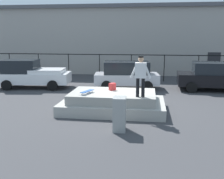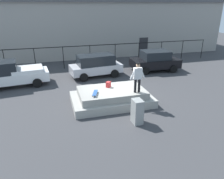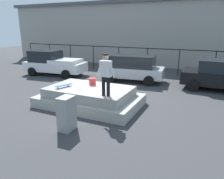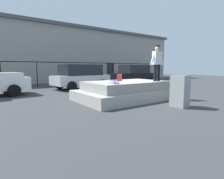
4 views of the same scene
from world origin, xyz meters
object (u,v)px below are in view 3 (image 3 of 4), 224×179
object	(u,v)px
skateboard	(64,85)
car_silver_hatchback_mid	(133,68)
skateboarder	(106,72)
car_white_pickup_near	(53,63)
car_black_sedan_far	(220,75)
backpack	(92,82)
utility_box	(67,114)

from	to	relation	value
skateboard	car_silver_hatchback_mid	xyz separation A→B (m)	(1.24, 5.69, -0.05)
skateboarder	car_silver_hatchback_mid	bearing A→B (deg)	99.98
skateboard	skateboarder	bearing A→B (deg)	-7.75
skateboarder	skateboard	bearing A→B (deg)	172.25
car_white_pickup_near	car_silver_hatchback_mid	world-z (taller)	car_white_pickup_near
car_black_sedan_far	car_silver_hatchback_mid	bearing A→B (deg)	-178.36
car_white_pickup_near	backpack	bearing A→B (deg)	-35.70
skateboard	utility_box	xyz separation A→B (m)	(1.63, -2.03, -0.35)
skateboarder	car_silver_hatchback_mid	world-z (taller)	skateboarder
car_silver_hatchback_mid	car_black_sedan_far	distance (m)	5.23
utility_box	backpack	bearing A→B (deg)	100.69
car_white_pickup_near	utility_box	size ratio (longest dim) A/B	3.90
skateboard	car_white_pickup_near	size ratio (longest dim) A/B	0.18
skateboarder	backpack	world-z (taller)	skateboarder
skateboard	car_white_pickup_near	distance (m)	7.04
skateboarder	car_black_sedan_far	size ratio (longest dim) A/B	0.40
backpack	car_silver_hatchback_mid	bearing A→B (deg)	42.47
car_black_sedan_far	utility_box	xyz separation A→B (m)	(-4.84, -7.87, -0.27)
backpack	utility_box	size ratio (longest dim) A/B	0.27
skateboard	car_silver_hatchback_mid	world-z (taller)	car_silver_hatchback_mid
skateboard	utility_box	size ratio (longest dim) A/B	0.70
car_white_pickup_near	car_black_sedan_far	bearing A→B (deg)	3.80
skateboarder	car_white_pickup_near	distance (m)	9.02
skateboard	backpack	distance (m)	1.33
skateboarder	backpack	bearing A→B (deg)	137.66
car_silver_hatchback_mid	skateboarder	bearing A→B (deg)	-80.02
car_black_sedan_far	utility_box	world-z (taller)	car_black_sedan_far
car_silver_hatchback_mid	utility_box	world-z (taller)	car_silver_hatchback_mid
skateboarder	backpack	size ratio (longest dim) A/B	5.06
skateboarder	utility_box	xyz separation A→B (m)	(-0.67, -1.71, -1.21)
backpack	car_white_pickup_near	bearing A→B (deg)	99.88
backpack	car_black_sedan_far	world-z (taller)	car_black_sedan_far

